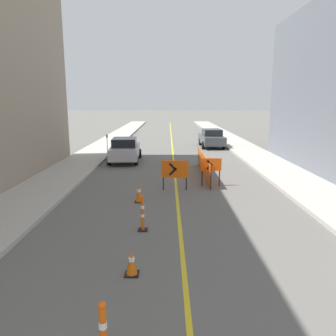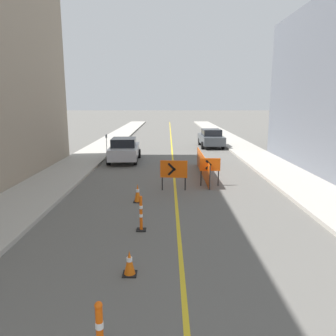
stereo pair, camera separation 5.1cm
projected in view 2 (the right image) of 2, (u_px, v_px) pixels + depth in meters
The scene contains 12 objects.
lane_stripe at pixel (173, 144), 30.74m from camera, with size 0.12×66.34×0.01m.
sidewalk_left at pixel (109, 143), 30.75m from camera, with size 2.74×66.34×0.15m.
sidewalk_right at pixel (237, 144), 30.70m from camera, with size 2.74×66.34×0.15m.
traffic_cone_second at pixel (131, 263), 7.58m from camera, with size 0.33×0.33×0.60m.
traffic_cone_third at pixel (139, 193), 13.07m from camera, with size 0.34×0.34×0.74m.
delineator_post_rear at pixel (143, 216), 10.16m from camera, with size 0.30×0.30×1.13m.
arrow_barricade_primary at pixel (175, 170), 14.70m from camera, with size 1.22×0.17×1.37m.
arrow_barricade_secondary at pixel (211, 166), 15.47m from camera, with size 0.97×0.10×1.34m.
safety_mesh_fence at pixel (204, 165), 17.76m from camera, with size 0.07×6.12×1.13m.
parked_car_curb_near at pixel (126, 150), 21.86m from camera, with size 1.99×4.37×1.59m.
parked_car_curb_mid at pixel (213, 138), 28.69m from camera, with size 1.96×4.36×1.59m.
parking_meter_far_curb at pixel (108, 139), 24.89m from camera, with size 0.12×0.11×1.38m.
Camera 2 is at (-0.33, 2.60, 3.97)m, focal length 35.00 mm.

